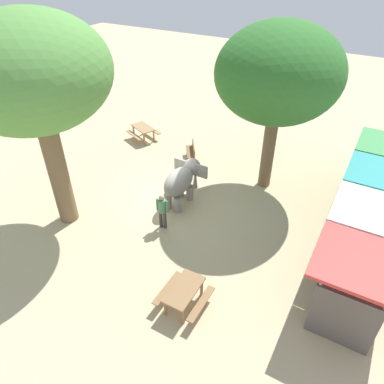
{
  "coord_description": "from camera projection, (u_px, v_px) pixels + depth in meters",
  "views": [
    {
      "loc": [
        10.96,
        7.52,
        9.77
      ],
      "look_at": [
        0.07,
        1.38,
        0.8
      ],
      "focal_mm": 33.44,
      "sensor_mm": 36.0,
      "label": 1
    }
  ],
  "objects": [
    {
      "name": "person_handler",
      "position": [
        162.0,
        209.0,
        14.19
      ],
      "size": [
        0.32,
        0.51,
        1.62
      ],
      "rotation": [
        0.0,
        0.0,
        -2.99
      ],
      "color": "#3F3833",
      "rests_on": "ground_plane"
    },
    {
      "name": "shade_tree_main",
      "position": [
        279.0,
        74.0,
        14.21
      ],
      "size": [
        5.58,
        5.11,
        7.33
      ],
      "color": "brown",
      "rests_on": "ground_plane"
    },
    {
      "name": "ground_plane",
      "position": [
        167.0,
        197.0,
        16.46
      ],
      "size": [
        60.0,
        60.0,
        0.0
      ],
      "primitive_type": "plane",
      "color": "tan"
    },
    {
      "name": "shade_tree_secondary",
      "position": [
        33.0,
        75.0,
        11.7
      ],
      "size": [
        5.53,
        5.07,
        8.12
      ],
      "color": "brown",
      "rests_on": "ground_plane"
    },
    {
      "name": "market_stall_teal",
      "position": [
        373.0,
        201.0,
        14.29
      ],
      "size": [
        2.5,
        2.5,
        2.52
      ],
      "color": "#59514C",
      "rests_on": "ground_plane"
    },
    {
      "name": "wooden_bench",
      "position": [
        192.0,
        151.0,
        18.95
      ],
      "size": [
        1.39,
        1.1,
        0.88
      ],
      "rotation": [
        0.0,
        0.0,
        3.72
      ],
      "color": "brown",
      "rests_on": "ground_plane"
    },
    {
      "name": "elephant",
      "position": [
        182.0,
        180.0,
        15.59
      ],
      "size": [
        2.49,
        1.69,
        1.74
      ],
      "rotation": [
        0.0,
        0.0,
        3.12
      ],
      "color": "gray",
      "rests_on": "ground_plane"
    },
    {
      "name": "market_stall_green",
      "position": [
        380.0,
        171.0,
        16.13
      ],
      "size": [
        2.5,
        2.5,
        2.52
      ],
      "color": "#59514C",
      "rests_on": "ground_plane"
    },
    {
      "name": "picnic_table_near",
      "position": [
        184.0,
        293.0,
        11.3
      ],
      "size": [
        1.5,
        1.48,
        0.78
      ],
      "rotation": [
        0.0,
        0.0,
        0.0
      ],
      "color": "olive",
      "rests_on": "ground_plane"
    },
    {
      "name": "market_stall_white",
      "position": [
        363.0,
        240.0,
        12.45
      ],
      "size": [
        2.5,
        2.5,
        2.52
      ],
      "color": "#59514C",
      "rests_on": "ground_plane"
    },
    {
      "name": "picnic_table_far",
      "position": [
        143.0,
        130.0,
        20.79
      ],
      "size": [
        1.95,
        1.96,
        0.78
      ],
      "rotation": [
        0.0,
        0.0,
        4.31
      ],
      "color": "#9E7A51",
      "rests_on": "ground_plane"
    },
    {
      "name": "market_stall_red",
      "position": [
        349.0,
        293.0,
        10.61
      ],
      "size": [
        2.5,
        2.5,
        2.52
      ],
      "color": "#59514C",
      "rests_on": "ground_plane"
    }
  ]
}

